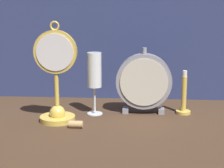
% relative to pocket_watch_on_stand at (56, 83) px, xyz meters
% --- Properties ---
extents(ground_plane, '(4.00, 4.00, 0.00)m').
position_rel_pocket_watch_on_stand_xyz_m(ground_plane, '(0.17, -0.02, -0.13)').
color(ground_plane, '#422D1E').
extents(fabric_backdrop_drape, '(1.26, 0.01, 0.61)m').
position_rel_pocket_watch_on_stand_xyz_m(fabric_backdrop_drape, '(0.17, 0.30, 0.18)').
color(fabric_backdrop_drape, navy).
rests_on(fabric_backdrop_drape, ground_plane).
extents(pocket_watch_on_stand, '(0.14, 0.11, 0.32)m').
position_rel_pocket_watch_on_stand_xyz_m(pocket_watch_on_stand, '(0.00, 0.00, 0.00)').
color(pocket_watch_on_stand, gold).
rests_on(pocket_watch_on_stand, ground_plane).
extents(mantel_clock_silver, '(0.19, 0.04, 0.23)m').
position_rel_pocket_watch_on_stand_xyz_m(mantel_clock_silver, '(0.28, 0.10, -0.02)').
color(mantel_clock_silver, gray).
rests_on(mantel_clock_silver, ground_plane).
extents(champagne_flute, '(0.05, 0.05, 0.21)m').
position_rel_pocket_watch_on_stand_xyz_m(champagne_flute, '(0.11, 0.08, 0.01)').
color(champagne_flute, silver).
rests_on(champagne_flute, ground_plane).
extents(brass_candlestick, '(0.05, 0.05, 0.15)m').
position_rel_pocket_watch_on_stand_xyz_m(brass_candlestick, '(0.41, 0.11, -0.08)').
color(brass_candlestick, gold).
rests_on(brass_candlestick, ground_plane).
extents(wine_cork, '(0.04, 0.02, 0.02)m').
position_rel_pocket_watch_on_stand_xyz_m(wine_cork, '(0.07, -0.06, -0.11)').
color(wine_cork, tan).
rests_on(wine_cork, ground_plane).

